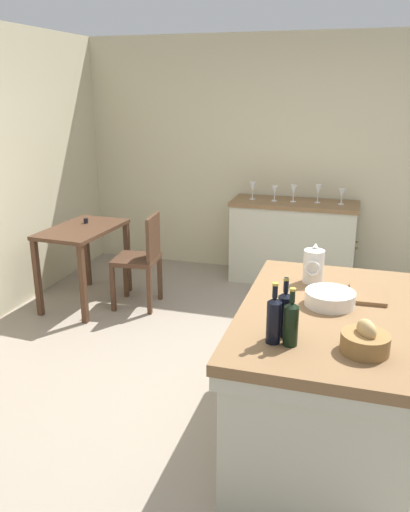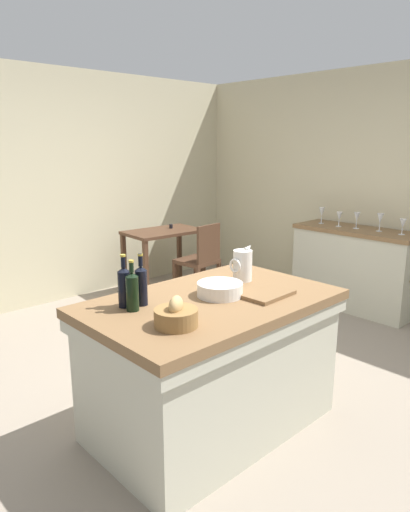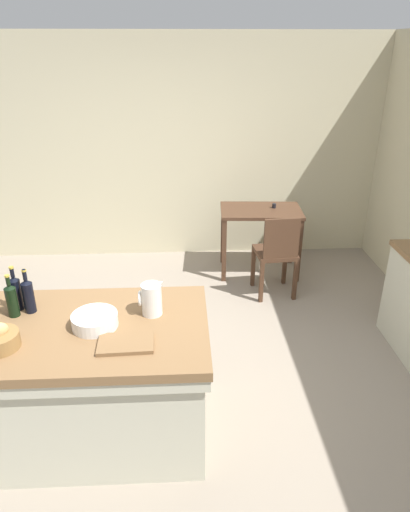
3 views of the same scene
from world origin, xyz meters
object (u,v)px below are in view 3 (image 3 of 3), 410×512
cutting_board (126,343)px  wine_bottle_green (12,299)px  pitcher (151,299)px  wine_bottle_dark (28,295)px  island_table (91,377)px  wash_bowl (95,320)px  wine_bottle_amber (16,292)px  wooden_chair (277,252)px  writing_desk (261,220)px

cutting_board → wine_bottle_green: (-0.75, 0.36, 0.11)m
pitcher → wine_bottle_dark: size_ratio=0.83×
pitcher → island_table: bearing=-162.9°
wash_bowl → wine_bottle_amber: wine_bottle_amber is taller
wooden_chair → pitcher: bearing=-124.6°
wooden_chair → island_table: bearing=-131.0°
wash_bowl → wooden_chair: bearing=50.3°
wooden_chair → cutting_board: wooden_chair is taller
wooden_chair → wine_bottle_dark: wine_bottle_dark is taller
cutting_board → wine_bottle_dark: bearing=148.5°
writing_desk → wash_bowl: 2.81m
island_table → wine_bottle_dark: wine_bottle_dark is taller
pitcher → wash_bowl: pitcher is taller
island_table → writing_desk: island_table is taller
wine_bottle_dark → wine_bottle_amber: bearing=156.5°
island_table → pitcher: (0.41, 0.13, 0.51)m
island_table → pitcher: size_ratio=6.05×
wash_bowl → wine_bottle_amber: bearing=156.4°
pitcher → wine_bottle_green: bearing=178.4°
writing_desk → cutting_board: 2.89m
wooden_chair → wine_bottle_amber: (-2.06, -1.59, 0.49)m
pitcher → wine_bottle_green: (-0.88, 0.02, 0.01)m
wine_bottle_dark → wine_bottle_amber: wine_bottle_amber is taller
wash_bowl → wine_bottle_green: (-0.54, 0.15, 0.08)m
wooden_chair → wash_bowl: 2.41m
wine_bottle_dark → writing_desk: bearing=49.5°
island_table → wash_bowl: (0.07, -0.00, 0.44)m
writing_desk → wine_bottle_amber: bearing=-132.4°
wine_bottle_amber → island_table: bearing=-26.6°
writing_desk → pitcher: pitcher is taller
island_table → wine_bottle_dark: bearing=152.7°
island_table → wooden_chair: bearing=49.0°
wooden_chair → wine_bottle_green: wine_bottle_green is taller
writing_desk → cutting_board: (-1.23, -2.61, 0.23)m
wooden_chair → pitcher: pitcher is taller
pitcher → wine_bottle_amber: wine_bottle_amber is taller
wash_bowl → wine_bottle_dark: 0.50m
wine_bottle_amber → wine_bottle_dark: bearing=-23.5°
island_table → writing_desk: (1.51, 2.40, 0.18)m
wooden_chair → pitcher: 2.12m
wine_bottle_amber → wooden_chair: bearing=37.8°
wash_bowl → wine_bottle_amber: 0.59m
writing_desk → wine_bottle_amber: 2.95m
wooden_chair → wine_bottle_dark: bearing=-140.3°
cutting_board → wine_bottle_dark: size_ratio=1.05×
wash_bowl → wine_bottle_green: 0.57m
island_table → wine_bottle_green: (-0.47, 0.15, 0.52)m
pitcher → wine_bottle_green: size_ratio=0.87×
wash_bowl → island_table: bearing=179.6°
island_table → writing_desk: bearing=57.9°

